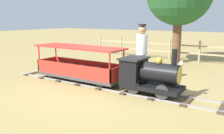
{
  "coord_description": "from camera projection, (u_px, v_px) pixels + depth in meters",
  "views": [
    {
      "loc": [
        4.9,
        3.44,
        1.74
      ],
      "look_at": [
        0.0,
        0.27,
        0.55
      ],
      "focal_mm": 37.63,
      "sensor_mm": 36.0,
      "label": 1
    }
  ],
  "objects": [
    {
      "name": "passenger_car",
      "position": [
        79.0,
        67.0,
        6.58
      ],
      "size": [
        0.83,
        2.7,
        0.97
      ],
      "color": "#3F3F3F",
      "rests_on": "ground_plane"
    },
    {
      "name": "locomotive",
      "position": [
        148.0,
        75.0,
        5.44
      ],
      "size": [
        0.73,
        1.44,
        1.07
      ],
      "color": "black",
      "rests_on": "ground_plane"
    },
    {
      "name": "ground_plane",
      "position": [
        104.0,
        86.0,
        6.22
      ],
      "size": [
        60.0,
        60.0,
        0.0
      ],
      "primitive_type": "plane",
      "color": "#A38C51"
    },
    {
      "name": "track",
      "position": [
        106.0,
        86.0,
        6.18
      ],
      "size": [
        0.77,
        6.4,
        0.04
      ],
      "color": "gray",
      "rests_on": "ground_plane"
    },
    {
      "name": "conductor_person",
      "position": [
        142.0,
        49.0,
        6.34
      ],
      "size": [
        0.3,
        0.3,
        1.62
      ],
      "color": "#282D47",
      "rests_on": "ground_plane"
    },
    {
      "name": "fence_section",
      "position": [
        170.0,
        49.0,
        10.13
      ],
      "size": [
        0.08,
        7.48,
        0.9
      ],
      "color": "tan",
      "rests_on": "ground_plane"
    }
  ]
}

